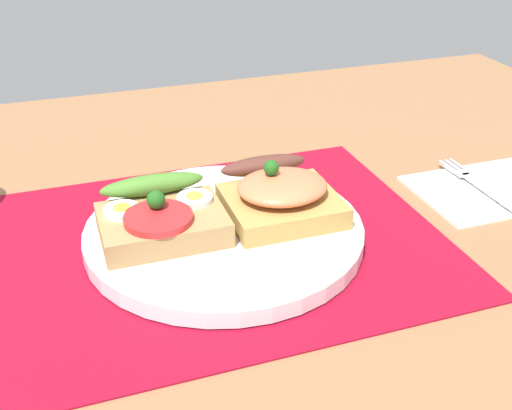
# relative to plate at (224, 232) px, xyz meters

# --- Properties ---
(ground_plane) EXTENTS (1.20, 0.90, 0.03)m
(ground_plane) POSITION_rel_plate_xyz_m (0.00, 0.00, -0.03)
(ground_plane) COLOR #8F613E
(placemat) EXTENTS (0.39, 0.32, 0.00)m
(placemat) POSITION_rel_plate_xyz_m (0.00, 0.00, -0.01)
(placemat) COLOR maroon
(placemat) RESTS_ON ground_plane
(plate) EXTENTS (0.25, 0.25, 0.01)m
(plate) POSITION_rel_plate_xyz_m (0.00, 0.00, 0.00)
(plate) COLOR white
(plate) RESTS_ON placemat
(sandwich_egg_tomato) EXTENTS (0.11, 0.09, 0.04)m
(sandwich_egg_tomato) POSITION_rel_plate_xyz_m (-0.06, 0.00, 0.02)
(sandwich_egg_tomato) COLOR #A47D4B
(sandwich_egg_tomato) RESTS_ON plate
(sandwich_salmon) EXTENTS (0.10, 0.10, 0.05)m
(sandwich_salmon) POSITION_rel_plate_xyz_m (0.05, 0.01, 0.03)
(sandwich_salmon) COLOR #AC8845
(sandwich_salmon) RESTS_ON plate
(napkin) EXTENTS (0.15, 0.11, 0.01)m
(napkin) POSITION_rel_plate_xyz_m (0.29, 0.01, -0.01)
(napkin) COLOR white
(napkin) RESTS_ON ground_plane
(fork) EXTENTS (0.02, 0.13, 0.00)m
(fork) POSITION_rel_plate_xyz_m (0.28, 0.01, -0.00)
(fork) COLOR #B7B7BC
(fork) RESTS_ON napkin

